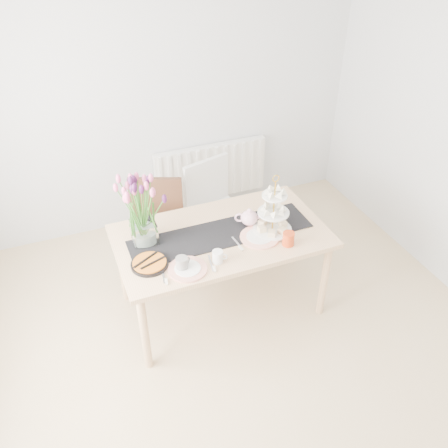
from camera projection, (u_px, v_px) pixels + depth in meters
name	position (u px, v px, depth m)	size (l,w,h in m)	color
room_shell	(261.00, 234.00, 2.68)	(4.50, 4.50, 4.50)	tan
radiator	(211.00, 172.00, 4.98)	(1.20, 0.08, 0.60)	white
dining_table	(221.00, 242.00, 3.64)	(1.60, 0.90, 0.75)	tan
chair_brown	(156.00, 224.00, 4.07)	(0.59, 0.59, 0.92)	#382214
chair_white	(215.00, 204.00, 4.29)	(0.58, 0.58, 0.95)	silver
table_runner	(221.00, 234.00, 3.59)	(1.40, 0.35, 0.01)	black
tulip_vase	(140.00, 202.00, 3.31)	(0.64, 0.64, 0.55)	silver
cake_stand	(273.00, 217.00, 3.56)	(0.30, 0.30, 0.44)	gold
teapot	(249.00, 218.00, 3.66)	(0.21, 0.17, 0.14)	silver
cream_jug	(265.00, 218.00, 3.69)	(0.09, 0.09, 0.09)	silver
tart_tin	(150.00, 264.00, 3.29)	(0.26, 0.26, 0.03)	black
mug_grey	(182.00, 264.00, 3.24)	(0.08, 0.08, 0.10)	gray
mug_white	(218.00, 257.00, 3.31)	(0.08, 0.08, 0.09)	silver
mug_orange	(288.00, 239.00, 3.46)	(0.09, 0.09, 0.10)	red
plate_left	(188.00, 269.00, 3.26)	(0.27, 0.27, 0.01)	silver
plate_right	(259.00, 237.00, 3.55)	(0.30, 0.30, 0.02)	white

